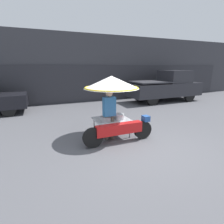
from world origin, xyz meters
TOP-DOWN VIEW (x-y plane):
  - ground_plane at (0.00, 0.00)m, footprint 36.00×36.00m
  - shopfront_building at (0.00, 8.22)m, footprint 28.00×2.06m
  - vendor_motorcycle_cart at (-0.49, 0.99)m, footprint 2.29×1.78m
  - vendor_person at (-0.67, 0.80)m, footprint 0.38×0.22m
  - pickup_truck at (5.30, 5.37)m, footprint 4.98×1.85m

SIDE VIEW (x-z plane):
  - ground_plane at x=0.00m, z-range 0.00..0.00m
  - vendor_person at x=-0.67m, z-range 0.10..1.71m
  - pickup_truck at x=5.30m, z-range -0.04..2.00m
  - vendor_motorcycle_cart at x=-0.49m, z-range 0.53..2.55m
  - shopfront_building at x=0.00m, z-range -0.01..4.32m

